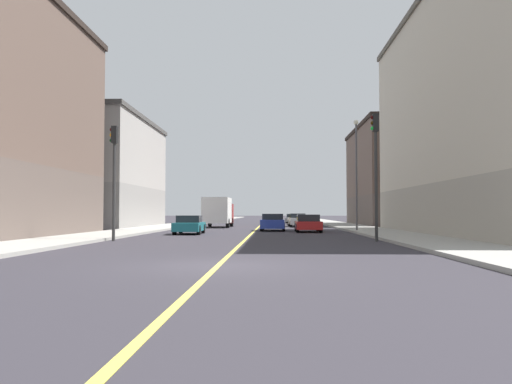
% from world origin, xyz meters
% --- Properties ---
extents(ground_plane, '(400.00, 400.00, 0.00)m').
position_xyz_m(ground_plane, '(0.00, 0.00, 0.00)').
color(ground_plane, '#2F2C33').
rests_on(ground_plane, ground).
extents(sidewalk_left, '(3.77, 168.00, 0.15)m').
position_xyz_m(sidewalk_left, '(8.99, 49.00, 0.07)').
color(sidewalk_left, '#9E9B93').
rests_on(sidewalk_left, ground).
extents(sidewalk_right, '(3.77, 168.00, 0.15)m').
position_xyz_m(sidewalk_right, '(-8.99, 49.00, 0.07)').
color(sidewalk_right, '#9E9B93').
rests_on(sidewalk_right, ground).
extents(lane_center_stripe, '(0.16, 154.00, 0.01)m').
position_xyz_m(lane_center_stripe, '(0.00, 49.00, 0.01)').
color(lane_center_stripe, '#E5D14C').
rests_on(lane_center_stripe, ground).
extents(building_left_near, '(10.24, 26.21, 15.25)m').
position_xyz_m(building_left_near, '(15.84, 18.00, 7.63)').
color(building_left_near, '#9D9688').
rests_on(building_left_near, ground).
extents(building_left_mid, '(10.24, 17.44, 11.07)m').
position_xyz_m(building_left_mid, '(15.84, 43.06, 5.54)').
color(building_left_mid, brown).
rests_on(building_left_mid, ground).
extents(building_right_midblock, '(10.24, 17.49, 10.62)m').
position_xyz_m(building_right_midblock, '(-15.84, 34.90, 5.32)').
color(building_right_midblock, gray).
rests_on(building_right_midblock, ground).
extents(traffic_light_left_near, '(0.40, 0.32, 6.48)m').
position_xyz_m(traffic_light_left_near, '(6.69, 11.86, 4.16)').
color(traffic_light_left_near, '#2D2D2D').
rests_on(traffic_light_left_near, ground).
extents(traffic_light_right_near, '(0.40, 0.32, 5.93)m').
position_xyz_m(traffic_light_right_near, '(-6.72, 11.86, 3.84)').
color(traffic_light_right_near, '#2D2D2D').
rests_on(traffic_light_right_near, ground).
extents(street_lamp_left_near, '(0.36, 0.36, 8.25)m').
position_xyz_m(street_lamp_left_near, '(7.70, 24.12, 5.06)').
color(street_lamp_left_near, '#4C4C51').
rests_on(street_lamp_left_near, ground).
extents(car_red, '(1.92, 4.39, 1.30)m').
position_xyz_m(car_red, '(4.08, 24.21, 0.63)').
color(car_red, red).
rests_on(car_red, ground).
extents(car_teal, '(1.86, 4.11, 1.26)m').
position_xyz_m(car_teal, '(-4.17, 20.10, 0.61)').
color(car_teal, '#196670').
rests_on(car_teal, ground).
extents(car_silver, '(1.80, 4.42, 1.24)m').
position_xyz_m(car_silver, '(4.02, 55.37, 0.61)').
color(car_silver, silver).
rests_on(car_silver, ground).
extents(car_blue, '(1.98, 4.40, 1.35)m').
position_xyz_m(car_blue, '(1.45, 26.45, 0.67)').
color(car_blue, '#23389E').
rests_on(car_blue, ground).
extents(car_yellow, '(2.09, 4.03, 1.23)m').
position_xyz_m(car_yellow, '(1.52, 49.04, 0.62)').
color(car_yellow, gold).
rests_on(car_yellow, ground).
extents(car_white, '(1.93, 4.05, 1.34)m').
position_xyz_m(car_white, '(3.96, 38.79, 0.65)').
color(car_white, white).
rests_on(car_white, ground).
extents(box_truck, '(2.53, 7.02, 2.86)m').
position_xyz_m(box_truck, '(-3.92, 35.47, 1.55)').
color(box_truck, maroon).
rests_on(box_truck, ground).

